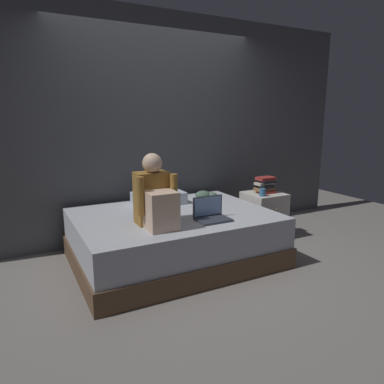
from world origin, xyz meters
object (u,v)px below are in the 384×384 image
Objects in this scene: laptop at (211,214)px; book_stack at (265,185)px; bed at (174,237)px; pillow at (159,198)px; person_sitting at (155,199)px; mug at (262,192)px; clothes_pile at (206,195)px; nightstand at (264,215)px.

book_stack is at bearing 26.27° from laptop.
pillow is at bearing 86.84° from bed.
laptop is at bearing -8.77° from person_sitting.
laptop is at bearing -76.47° from pillow.
mug is at bearing 23.35° from laptop.
pillow is 1.22m from mug.
bed is 8.15× the size of book_stack.
clothes_pile is at bearing 147.17° from mug.
pillow is 6.22× the size of mug.
person_sitting is 1.17m from clothes_pile.
book_stack is 2.73× the size of mug.
person_sitting reaches higher than bed.
pillow is 0.59m from clothes_pile.
person_sitting is at bearing -167.60° from mug.
person_sitting is 7.28× the size of mug.
clothes_pile is at bearing 36.60° from person_sitting.
clothes_pile is at bearing 160.77° from nightstand.
mug is (0.95, 0.41, 0.04)m from laptop.
laptop is (0.22, -0.38, 0.32)m from bed.
mug reaches higher than clothes_pile.
bed is 0.56m from pillow.
bed is at bearing 43.85° from person_sitting.
laptop reaches higher than clothes_pile.
book_stack is at bearing -18.27° from clothes_pile.
laptop reaches higher than bed.
nightstand is 0.38m from book_stack.
laptop is at bearing -156.65° from mug.
person_sitting reaches higher than pillow.
clothes_pile is (0.61, 0.39, 0.31)m from bed.
mug is at bearing 1.32° from bed.
person_sitting reaches higher than book_stack.
bed is 0.79m from clothes_pile.
book_stack is at bearing 6.77° from bed.
clothes_pile reaches higher than bed.
pillow reaches higher than bed.
bed is 3.57× the size of pillow.
nightstand is at bearing -144.17° from book_stack.
nightstand is 0.37m from mug.
nightstand is (1.30, 0.15, 0.03)m from bed.
person_sitting is (-1.61, -0.45, 0.48)m from nightstand.
book_stack reaches higher than laptop.
mug is (1.15, -0.42, 0.03)m from pillow.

